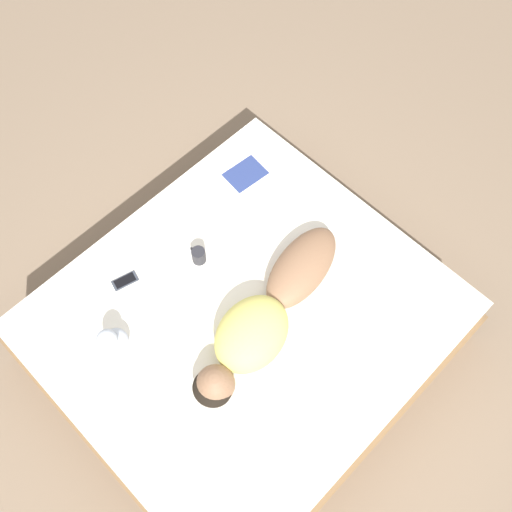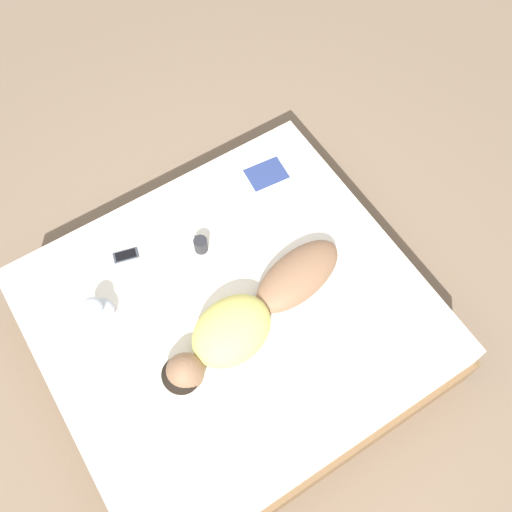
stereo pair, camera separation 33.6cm
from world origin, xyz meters
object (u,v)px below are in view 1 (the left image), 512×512
person (264,318)px  open_magazine (259,188)px  coffee_mug (199,255)px  cell_phone (125,281)px

person → open_magazine: size_ratio=2.11×
person → open_magazine: bearing=-54.0°
coffee_mug → open_magazine: bearing=-80.3°
coffee_mug → cell_phone: bearing=63.4°
coffee_mug → cell_phone: size_ratio=0.70×
open_magazine → person: bearing=142.1°
person → coffee_mug: 0.54m
coffee_mug → cell_phone: coffee_mug is taller
person → cell_phone: size_ratio=7.90×
cell_phone → coffee_mug: bearing=-101.5°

